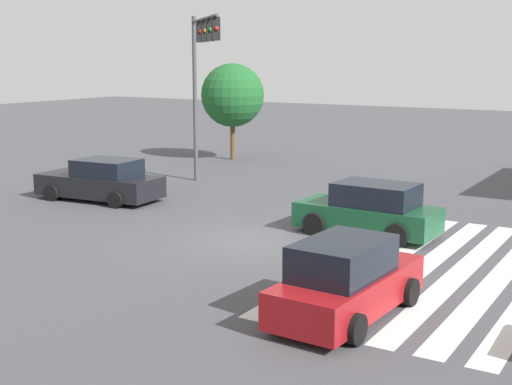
# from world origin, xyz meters

# --- Properties ---
(ground_plane) EXTENTS (116.69, 116.69, 0.00)m
(ground_plane) POSITION_xyz_m (0.00, 0.00, 0.00)
(ground_plane) COLOR #47474C
(crosswalk_markings) EXTENTS (11.24, 8.20, 0.01)m
(crosswalk_markings) POSITION_xyz_m (0.00, -7.03, 0.00)
(crosswalk_markings) COLOR silver
(crosswalk_markings) RESTS_ON ground_plane
(traffic_signal_mast) EXTENTS (3.86, 3.86, 7.13)m
(traffic_signal_mast) POSITION_xyz_m (6.46, 6.46, 5.35)
(traffic_signal_mast) COLOR #47474C
(traffic_signal_mast) RESTS_ON ground_plane
(car_2) EXTENTS (4.37, 2.12, 1.70)m
(car_2) POSITION_xyz_m (-4.39, -4.85, 0.78)
(car_2) COLOR maroon
(car_2) RESTS_ON ground_plane
(car_3) EXTENTS (2.18, 4.37, 1.65)m
(car_3) POSITION_xyz_m (2.42, -2.61, 0.78)
(car_3) COLOR #144728
(car_3) RESTS_ON ground_plane
(car_4) EXTENTS (2.44, 5.00, 1.60)m
(car_4) POSITION_xyz_m (2.30, 8.29, 0.73)
(car_4) COLOR black
(car_4) RESTS_ON ground_plane
(tree_corner_a) EXTENTS (3.34, 3.34, 5.10)m
(tree_corner_a) POSITION_xyz_m (14.17, 9.98, 3.42)
(tree_corner_a) COLOR brown
(tree_corner_a) RESTS_ON ground_plane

